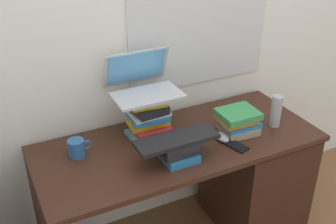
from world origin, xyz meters
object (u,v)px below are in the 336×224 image
Objects in this scene: book_stack_keyboard_riser at (178,150)px; mug at (77,148)px; computer_mouse at (222,137)px; cell_phone at (236,146)px; book_stack_tall at (148,117)px; book_stack_side at (238,121)px; keyboard at (177,140)px; desk at (238,174)px; water_bottle at (276,111)px; laptop at (143,83)px.

mug is at bearing 150.33° from book_stack_keyboard_riser.
computer_mouse reaches higher than cell_phone.
book_stack_tall is 0.41m from computer_mouse.
book_stack_side reaches higher than keyboard.
mug is (-0.44, 0.25, -0.01)m from book_stack_keyboard_riser.
book_stack_tall is at bearing 157.99° from book_stack_side.
book_stack_tall is 1.27× the size of book_stack_keyboard_riser.
computer_mouse is at bearing -15.21° from mug.
book_stack_side reaches higher than desk.
mug is 0.65× the size of water_bottle.
cell_phone is at bearing -45.15° from laptop.
water_bottle reaches higher than computer_mouse.
book_stack_keyboard_riser is 0.85× the size of book_stack_side.
keyboard is at bearing -30.31° from mug.
book_stack_side is at bearing -27.86° from laptop.
book_stack_side is 0.88m from mug.
book_stack_side is 0.54× the size of keyboard.
book_stack_side is 1.20× the size of water_bottle.
computer_mouse is at bearing -162.53° from book_stack_side.
computer_mouse is (0.30, 0.05, -0.04)m from book_stack_keyboard_riser.
water_bottle is at bearing 4.36° from book_stack_keyboard_riser.
desk is 1.01m from mug.
keyboard is at bearing -84.61° from laptop.
water_bottle is (0.23, -0.04, 0.03)m from book_stack_side.
keyboard is 3.09× the size of cell_phone.
book_stack_side is at bearing 17.47° from computer_mouse.
water_bottle is at bearing 4.57° from keyboard.
book_stack_keyboard_riser is 0.51m from mug.
book_stack_side is at bearing 12.05° from book_stack_keyboard_riser.
book_stack_keyboard_riser is at bearing 157.94° from cell_phone.
laptop is at bearing 95.43° from keyboard.
keyboard is (0.03, -0.28, 0.00)m from book_stack_tall.
book_stack_tall is at bearing 3.10° from mug.
book_stack_side reaches higher than mug.
water_bottle reaches higher than book_stack_side.
book_stack_side is 1.65× the size of cell_phone.
book_stack_keyboard_riser is at bearing -167.95° from book_stack_side.
laptop is 3.46× the size of computer_mouse.
cell_phone reaches higher than desk.
laptop reaches higher than mug.
computer_mouse is at bearing 10.02° from keyboard.
book_stack_keyboard_riser is (-0.48, -0.12, 0.39)m from desk.
water_bottle is at bearing -21.52° from desk.
keyboard reaches higher than mug.
water_bottle is (0.65, 0.05, 0.04)m from book_stack_keyboard_riser.
laptop reaches higher than book_stack_keyboard_riser.
cell_phone is at bearing -40.45° from book_stack_tall.
book_stack_tall is 0.72m from water_bottle.
desk is 8.13× the size of book_stack_keyboard_riser.
book_stack_keyboard_riser is at bearing -82.60° from book_stack_tall.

